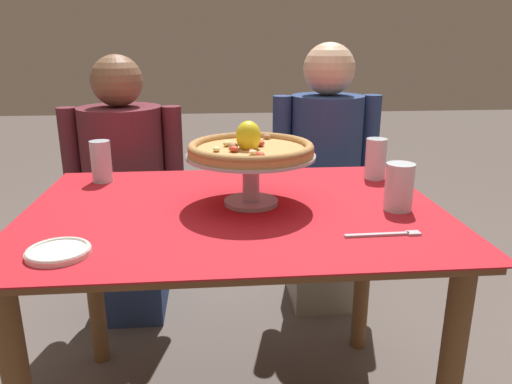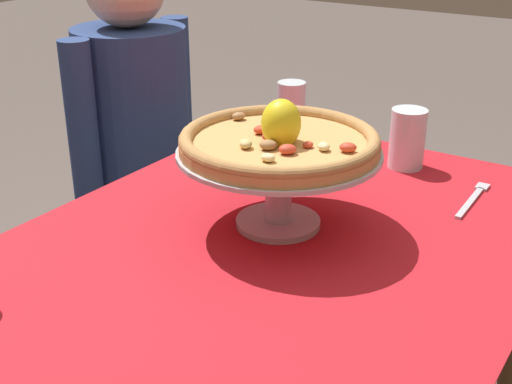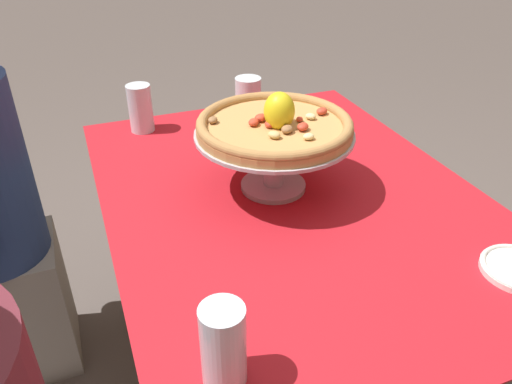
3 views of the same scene
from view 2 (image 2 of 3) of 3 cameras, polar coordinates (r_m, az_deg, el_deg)
name	(u,v)px [view 2 (image 2 of 3)]	position (r m, az deg, el deg)	size (l,w,h in m)	color
dining_table	(277,294)	(1.27, 1.76, -8.49)	(1.17, 0.86, 0.73)	brown
pizza_stand	(279,171)	(1.22, 1.92, 1.73)	(0.37, 0.37, 0.15)	#B7B7C1
pizza	(279,140)	(1.20, 1.97, 4.35)	(0.35, 0.35, 0.10)	tan
water_glass_back_right	(291,113)	(1.71, 2.96, 6.60)	(0.07, 0.07, 0.14)	silver
water_glass_side_right	(407,141)	(1.54, 12.53, 4.15)	(0.08, 0.08, 0.13)	silver
dinner_fork	(473,198)	(1.43, 17.74, -0.49)	(0.19, 0.02, 0.01)	#B7B7C1
diner_right	(138,168)	(2.01, -9.82, 2.00)	(0.47, 0.32, 1.18)	gray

